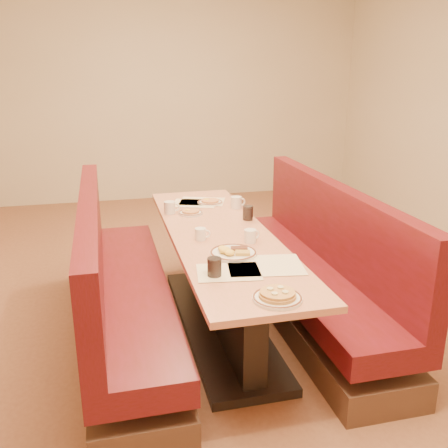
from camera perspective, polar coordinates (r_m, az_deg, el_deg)
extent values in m
plane|color=#9E6647|center=(3.85, -0.38, -11.69)|extent=(8.00, 8.00, 0.00)
cube|color=beige|center=(7.32, -7.96, 13.69)|extent=(6.00, 0.04, 2.80)
cube|color=black|center=(3.83, -0.38, -11.30)|extent=(0.55, 1.88, 0.06)
cube|color=black|center=(3.69, -0.40, -6.87)|extent=(0.15, 1.75, 0.71)
cube|color=#DF7F67|center=(3.55, -0.41, -1.35)|extent=(0.70, 2.50, 0.04)
cube|color=#4C3326|center=(3.72, -10.76, -11.37)|extent=(0.55, 2.50, 0.20)
cube|color=#5D0F1D|center=(3.60, -11.00, -7.60)|extent=(0.55, 2.50, 0.16)
cube|color=#5D0F1D|center=(3.45, -14.93, -2.14)|extent=(0.12, 2.50, 0.60)
cube|color=#4C3326|center=(3.99, 9.20, -9.15)|extent=(0.55, 2.50, 0.20)
cube|color=#5D0F1D|center=(3.88, 9.39, -5.58)|extent=(0.55, 2.50, 0.16)
cube|color=#5D0F1D|center=(3.84, 12.63, 0.01)|extent=(0.12, 2.50, 0.60)
cube|color=beige|center=(2.88, 0.53, -5.50)|extent=(0.40, 0.32, 0.00)
cube|color=beige|center=(2.98, 4.72, -4.72)|extent=(0.49, 0.40, 0.00)
cube|color=beige|center=(4.30, -3.39, 2.38)|extent=(0.43, 0.38, 0.00)
cube|color=beige|center=(4.36, -2.53, 2.60)|extent=(0.45, 0.39, 0.00)
cylinder|color=white|center=(2.57, 6.11, -8.46)|extent=(0.26, 0.26, 0.02)
torus|color=brown|center=(2.56, 6.12, -8.30)|extent=(0.25, 0.25, 0.01)
cylinder|color=#DEA94F|center=(2.56, 6.12, -8.11)|extent=(0.19, 0.19, 0.02)
cylinder|color=#DEA94F|center=(2.55, 6.14, -7.80)|extent=(0.18, 0.18, 0.01)
cylinder|color=beige|center=(2.58, 6.48, -7.21)|extent=(0.03, 0.03, 0.01)
cylinder|color=beige|center=(2.56, 5.28, -7.39)|extent=(0.03, 0.03, 0.01)
cylinder|color=beige|center=(2.51, 5.80, -7.92)|extent=(0.03, 0.03, 0.01)
cylinder|color=beige|center=(2.54, 7.02, -7.73)|extent=(0.03, 0.03, 0.01)
cylinder|color=white|center=(3.13, 1.07, -3.38)|extent=(0.30, 0.30, 0.02)
torus|color=brown|center=(3.13, 1.07, -3.22)|extent=(0.29, 0.29, 0.01)
ellipsoid|color=yellow|center=(3.10, 0.10, -3.00)|extent=(0.07, 0.07, 0.04)
ellipsoid|color=yellow|center=(3.07, 0.68, -3.30)|extent=(0.06, 0.06, 0.03)
ellipsoid|color=yellow|center=(3.15, -0.18, -2.80)|extent=(0.06, 0.06, 0.03)
cylinder|color=brown|center=(3.14, 1.75, -2.88)|extent=(0.11, 0.03, 0.02)
cylinder|color=brown|center=(3.17, 1.74, -2.68)|extent=(0.11, 0.03, 0.02)
cube|color=gold|center=(3.09, 2.15, -3.32)|extent=(0.10, 0.08, 0.02)
cylinder|color=white|center=(4.30, -1.60, 2.45)|extent=(0.22, 0.22, 0.02)
torus|color=brown|center=(4.30, -1.60, 2.56)|extent=(0.21, 0.21, 0.01)
cylinder|color=#D38D4A|center=(4.29, -1.60, 2.67)|extent=(0.15, 0.15, 0.02)
ellipsoid|color=yellow|center=(4.30, -2.00, 2.80)|extent=(0.04, 0.04, 0.02)
cylinder|color=white|center=(4.00, -3.83, 1.24)|extent=(0.20, 0.20, 0.01)
torus|color=brown|center=(4.00, -3.83, 1.34)|extent=(0.19, 0.19, 0.01)
cylinder|color=#D38D4A|center=(3.99, -3.83, 1.45)|extent=(0.14, 0.14, 0.01)
ellipsoid|color=yellow|center=(4.00, -4.22, 1.58)|extent=(0.04, 0.04, 0.02)
cylinder|color=white|center=(3.35, 3.01, -1.38)|extent=(0.08, 0.08, 0.09)
torus|color=white|center=(3.37, 3.63, -1.25)|extent=(0.06, 0.03, 0.06)
cylinder|color=black|center=(3.33, 3.02, -0.76)|extent=(0.07, 0.07, 0.01)
cylinder|color=white|center=(3.39, -2.71, -1.16)|extent=(0.08, 0.08, 0.08)
torus|color=white|center=(3.40, -2.02, -1.14)|extent=(0.06, 0.02, 0.06)
cylinder|color=black|center=(3.38, -2.72, -0.59)|extent=(0.07, 0.07, 0.01)
cylinder|color=white|center=(4.15, 1.41, 2.48)|extent=(0.09, 0.09, 0.10)
torus|color=white|center=(4.17, 2.03, 2.54)|extent=(0.07, 0.02, 0.07)
cylinder|color=black|center=(4.14, 1.41, 3.04)|extent=(0.08, 0.08, 0.01)
cylinder|color=white|center=(4.02, -6.23, 1.89)|extent=(0.09, 0.09, 0.10)
torus|color=white|center=(4.03, -5.54, 1.93)|extent=(0.07, 0.02, 0.07)
cylinder|color=black|center=(4.01, -6.25, 2.47)|extent=(0.08, 0.08, 0.01)
cylinder|color=black|center=(2.80, -1.11, -4.99)|extent=(0.08, 0.08, 0.11)
cylinder|color=silver|center=(2.80, -1.11, -4.97)|extent=(0.08, 0.08, 0.11)
cylinder|color=black|center=(3.83, 2.75, 1.27)|extent=(0.08, 0.08, 0.11)
cylinder|color=silver|center=(3.83, 2.75, 1.28)|extent=(0.08, 0.08, 0.11)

